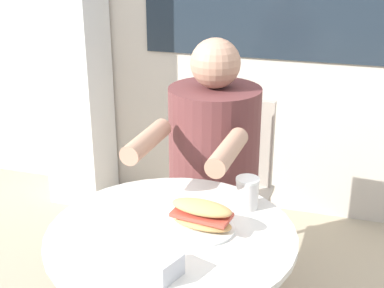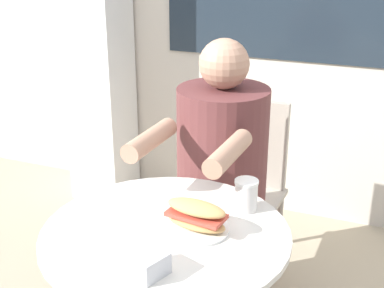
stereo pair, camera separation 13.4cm
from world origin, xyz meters
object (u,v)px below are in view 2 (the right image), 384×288
(drink_cup, at_px, (246,195))
(diner_chair, at_px, (244,176))
(sandwich_on_plate, at_px, (196,218))
(cafe_table, at_px, (167,286))
(seated_diner, at_px, (218,209))

(drink_cup, bearing_deg, diner_chair, 106.64)
(sandwich_on_plate, xyz_separation_m, drink_cup, (0.10, 0.18, 0.01))
(cafe_table, relative_size, drink_cup, 7.26)
(diner_chair, relative_size, drink_cup, 8.45)
(seated_diner, height_order, sandwich_on_plate, seated_diner)
(diner_chair, height_order, seated_diner, seated_diner)
(seated_diner, height_order, drink_cup, seated_diner)
(cafe_table, xyz_separation_m, diner_chair, (-0.03, 0.92, -0.03))
(cafe_table, xyz_separation_m, drink_cup, (0.18, 0.21, 0.25))
(cafe_table, distance_m, diner_chair, 0.92)
(drink_cup, bearing_deg, sandwich_on_plate, -119.61)
(diner_chair, height_order, drink_cup, diner_chair)
(drink_cup, bearing_deg, seated_diner, 121.26)
(sandwich_on_plate, distance_m, drink_cup, 0.20)
(seated_diner, bearing_deg, drink_cup, 123.46)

